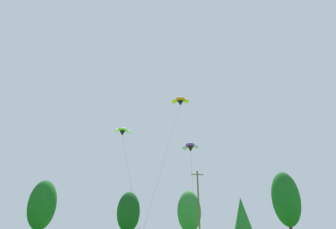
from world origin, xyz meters
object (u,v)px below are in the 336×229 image
object	(u,v)px
parafoil_kite_far_orange	(180,101)
utility_pole	(199,205)
parafoil_kite_high_lime_white	(122,132)
parafoil_kite_mid_purple	(190,147)

from	to	relation	value
parafoil_kite_far_orange	utility_pole	bearing A→B (deg)	38.51
utility_pole	parafoil_kite_far_orange	distance (m)	17.79
parafoil_kite_high_lime_white	utility_pole	bearing A→B (deg)	41.76
parafoil_kite_high_lime_white	parafoil_kite_mid_purple	xyz separation A→B (m)	(10.38, 4.96, 0.28)
utility_pole	parafoil_kite_high_lime_white	distance (m)	20.37
utility_pole	parafoil_kite_mid_purple	xyz separation A→B (m)	(-3.86, -7.75, 7.36)
parafoil_kite_far_orange	parafoil_kite_mid_purple	bearing A→B (deg)	-91.45
parafoil_kite_high_lime_white	parafoil_kite_mid_purple	bearing A→B (deg)	25.56
parafoil_kite_high_lime_white	parafoil_kite_mid_purple	size ratio (longest dim) A/B	0.82
utility_pole	parafoil_kite_high_lime_white	world-z (taller)	parafoil_kite_high_lime_white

